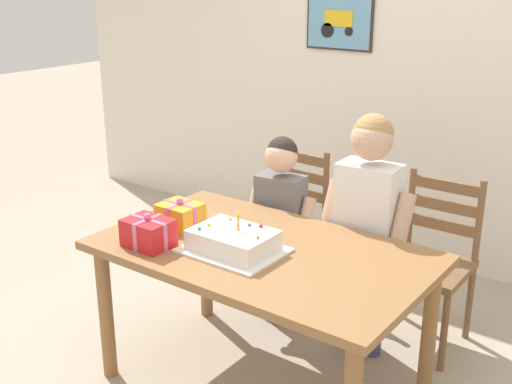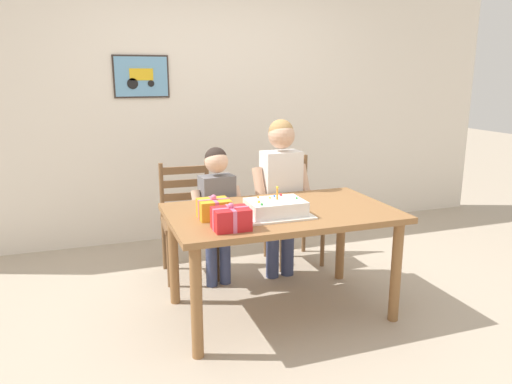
{
  "view_description": "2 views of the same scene",
  "coord_description": "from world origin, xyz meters",
  "px_view_note": "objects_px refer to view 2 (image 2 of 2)",
  "views": [
    {
      "loc": [
        1.56,
        -2.18,
        1.94
      ],
      "look_at": [
        -0.09,
        0.07,
        0.97
      ],
      "focal_mm": 45.08,
      "sensor_mm": 36.0,
      "label": 1
    },
    {
      "loc": [
        -1.2,
        -2.92,
        1.63
      ],
      "look_at": [
        -0.18,
        0.0,
        0.88
      ],
      "focal_mm": 34.25,
      "sensor_mm": 36.0,
      "label": 2
    }
  ],
  "objects_px": {
    "child_older": "(281,183)",
    "child_younger": "(217,203)",
    "birthday_cake": "(275,208)",
    "chair_right": "(292,209)",
    "dining_table": "(281,223)",
    "chair_left": "(188,219)",
    "gift_box_beside_cake": "(214,209)",
    "gift_box_red_large": "(231,219)"
  },
  "relations": [
    {
      "from": "gift_box_beside_cake",
      "to": "chair_left",
      "type": "bearing_deg",
      "value": 89.26
    },
    {
      "from": "chair_left",
      "to": "child_older",
      "type": "bearing_deg",
      "value": -23.83
    },
    {
      "from": "chair_left",
      "to": "gift_box_red_large",
      "type": "bearing_deg",
      "value": -88.71
    },
    {
      "from": "gift_box_red_large",
      "to": "child_younger",
      "type": "bearing_deg",
      "value": 80.57
    },
    {
      "from": "birthday_cake",
      "to": "child_younger",
      "type": "distance_m",
      "value": 0.72
    },
    {
      "from": "gift_box_beside_cake",
      "to": "chair_right",
      "type": "height_order",
      "value": "chair_right"
    },
    {
      "from": "birthday_cake",
      "to": "child_younger",
      "type": "bearing_deg",
      "value": 106.93
    },
    {
      "from": "child_older",
      "to": "child_younger",
      "type": "distance_m",
      "value": 0.54
    },
    {
      "from": "dining_table",
      "to": "chair_right",
      "type": "relative_size",
      "value": 1.64
    },
    {
      "from": "child_younger",
      "to": "dining_table",
      "type": "bearing_deg",
      "value": -63.01
    },
    {
      "from": "chair_right",
      "to": "child_older",
      "type": "xyz_separation_m",
      "value": [
        -0.23,
        -0.31,
        0.32
      ]
    },
    {
      "from": "gift_box_red_large",
      "to": "chair_left",
      "type": "xyz_separation_m",
      "value": [
        -0.03,
        1.17,
        -0.34
      ]
    },
    {
      "from": "gift_box_red_large",
      "to": "child_younger",
      "type": "distance_m",
      "value": 0.89
    },
    {
      "from": "dining_table",
      "to": "child_older",
      "type": "bearing_deg",
      "value": 68.07
    },
    {
      "from": "gift_box_beside_cake",
      "to": "chair_right",
      "type": "relative_size",
      "value": 0.22
    },
    {
      "from": "chair_left",
      "to": "child_older",
      "type": "relative_size",
      "value": 0.71
    },
    {
      "from": "chair_right",
      "to": "child_older",
      "type": "relative_size",
      "value": 0.71
    },
    {
      "from": "dining_table",
      "to": "gift_box_red_large",
      "type": "relative_size",
      "value": 6.91
    },
    {
      "from": "gift_box_beside_cake",
      "to": "chair_left",
      "type": "distance_m",
      "value": 0.97
    },
    {
      "from": "dining_table",
      "to": "gift_box_red_large",
      "type": "xyz_separation_m",
      "value": [
        -0.44,
        -0.29,
        0.16
      ]
    },
    {
      "from": "chair_right",
      "to": "child_older",
      "type": "height_order",
      "value": "child_older"
    },
    {
      "from": "gift_box_beside_cake",
      "to": "child_younger",
      "type": "bearing_deg",
      "value": 73.41
    },
    {
      "from": "chair_right",
      "to": "child_younger",
      "type": "relative_size",
      "value": 0.84
    },
    {
      "from": "gift_box_beside_cake",
      "to": "child_older",
      "type": "height_order",
      "value": "child_older"
    },
    {
      "from": "birthday_cake",
      "to": "gift_box_red_large",
      "type": "distance_m",
      "value": 0.39
    },
    {
      "from": "chair_left",
      "to": "chair_right",
      "type": "bearing_deg",
      "value": 0.0
    },
    {
      "from": "gift_box_beside_cake",
      "to": "child_younger",
      "type": "xyz_separation_m",
      "value": [
        0.18,
        0.61,
        -0.13
      ]
    },
    {
      "from": "birthday_cake",
      "to": "chair_right",
      "type": "height_order",
      "value": "birthday_cake"
    },
    {
      "from": "gift_box_beside_cake",
      "to": "chair_left",
      "type": "relative_size",
      "value": 0.22
    },
    {
      "from": "child_older",
      "to": "gift_box_beside_cake",
      "type": "bearing_deg",
      "value": -139.23
    },
    {
      "from": "gift_box_red_large",
      "to": "child_younger",
      "type": "relative_size",
      "value": 0.2
    },
    {
      "from": "gift_box_red_large",
      "to": "child_younger",
      "type": "height_order",
      "value": "child_younger"
    },
    {
      "from": "chair_right",
      "to": "dining_table",
      "type": "bearing_deg",
      "value": -117.81
    },
    {
      "from": "chair_left",
      "to": "child_younger",
      "type": "relative_size",
      "value": 0.84
    },
    {
      "from": "birthday_cake",
      "to": "gift_box_beside_cake",
      "type": "bearing_deg",
      "value": 169.23
    },
    {
      "from": "gift_box_red_large",
      "to": "chair_left",
      "type": "height_order",
      "value": "chair_left"
    },
    {
      "from": "dining_table",
      "to": "child_older",
      "type": "distance_m",
      "value": 0.64
    },
    {
      "from": "child_older",
      "to": "child_younger",
      "type": "height_order",
      "value": "child_older"
    },
    {
      "from": "birthday_cake",
      "to": "gift_box_beside_cake",
      "type": "distance_m",
      "value": 0.4
    },
    {
      "from": "chair_left",
      "to": "gift_box_beside_cake",
      "type": "bearing_deg",
      "value": -90.74
    },
    {
      "from": "dining_table",
      "to": "birthday_cake",
      "type": "height_order",
      "value": "birthday_cake"
    },
    {
      "from": "child_younger",
      "to": "gift_box_red_large",
      "type": "bearing_deg",
      "value": -99.43
    }
  ]
}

